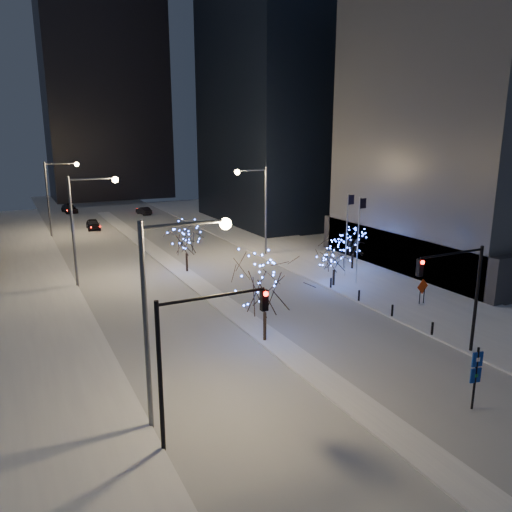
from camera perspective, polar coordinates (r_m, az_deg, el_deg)
ground at (r=27.94m, az=10.35°, el=-15.65°), size 160.00×160.00×0.00m
road at (r=57.83m, az=-10.93°, el=0.00°), size 20.00×130.00×0.02m
median at (r=53.16m, az=-9.43°, el=-1.09°), size 2.00×80.00×0.15m
east_sidewalk at (r=51.20m, az=10.35°, el=-1.71°), size 10.00×90.00×0.15m
west_sidewalk at (r=41.44m, az=-23.91°, el=-6.49°), size 8.00×90.00×0.15m
midrise_block at (r=61.55m, az=26.90°, el=13.71°), size 30.00×22.00×30.00m
plinth at (r=62.64m, az=25.60°, el=1.81°), size 30.00×24.00×4.00m
horizon_block at (r=113.34m, az=-16.81°, el=17.08°), size 24.00×14.00×42.00m
street_lamp_w_near at (r=23.15m, az=-10.10°, el=-4.39°), size 4.40×0.56×10.00m
street_lamp_w_mid at (r=47.08m, az=-19.05°, el=4.39°), size 4.40×0.56×10.00m
street_lamp_w_far at (r=71.75m, az=-21.95°, el=7.19°), size 4.40×0.56×10.00m
street_lamp_east at (r=55.67m, az=0.30°, el=6.47°), size 3.90×0.56×10.00m
traffic_signal_west at (r=22.13m, az=-7.11°, el=-9.99°), size 5.26×0.43×7.00m
traffic_signal_east at (r=32.58m, az=22.33°, el=-3.05°), size 5.26×0.43×7.00m
flagpoles at (r=47.03m, az=11.02°, el=2.78°), size 1.35×2.60×8.00m
bollards at (r=40.73m, az=13.43°, el=-5.21°), size 0.16×12.16×0.90m
car_near at (r=76.10m, az=-18.11°, el=3.46°), size 2.05×4.52×1.50m
car_mid at (r=87.90m, az=-12.71°, el=5.07°), size 2.00×4.05×1.28m
car_far at (r=93.63m, az=-20.55°, el=5.10°), size 2.59×5.22×1.46m
holiday_tree_median_near at (r=32.64m, az=1.03°, el=-3.36°), size 5.53×5.53×6.10m
holiday_tree_median_far at (r=49.79m, az=-8.00°, el=1.93°), size 4.86×4.86×5.06m
holiday_tree_plaza_near at (r=45.45m, az=8.95°, el=-0.05°), size 4.37×4.37×4.20m
holiday_tree_plaza_far at (r=51.45m, az=11.05°, el=1.52°), size 3.91×3.91×4.19m
wayfinding_sign at (r=27.82m, az=23.84°, el=-12.01°), size 0.60×0.18×3.39m
construction_sign at (r=42.57m, az=18.49°, el=-3.57°), size 1.26×0.20×2.09m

